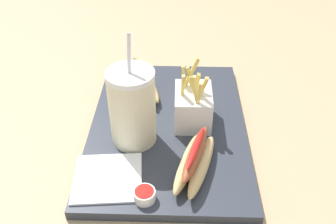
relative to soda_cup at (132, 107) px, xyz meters
The scene contains 9 objects.
ground_plane 0.14m from the soda_cup, 52.63° to the right, with size 2.40×2.40×0.02m, color tan.
food_tray 0.12m from the soda_cup, 52.63° to the right, with size 0.48×0.33×0.02m, color #2D333D.
soda_cup is the anchor object (origin of this frame).
fries_basket 0.14m from the soda_cup, 63.05° to the right, with size 0.10×0.08×0.14m.
hot_dog_1 0.16m from the soda_cup, 125.37° to the right, with size 0.17×0.10×0.06m.
hot_dog_2 0.19m from the soda_cup, ahead, with size 0.18×0.11×0.06m.
ketchup_cup_1 0.17m from the soda_cup, 167.93° to the right, with size 0.04×0.04×0.02m.
ketchup_cup_2 0.20m from the soda_cup, 45.02° to the right, with size 0.04×0.04×0.02m.
napkin_stack 0.14m from the soda_cup, 161.51° to the left, with size 0.12×0.12×0.00m, color white.
Camera 1 is at (-0.62, -0.02, 0.53)m, focal length 39.63 mm.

